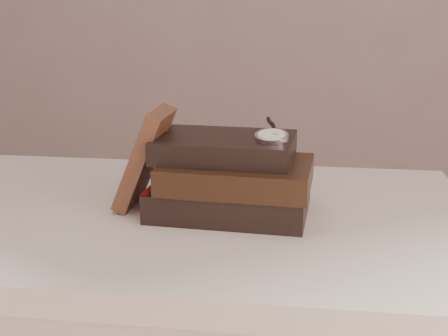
# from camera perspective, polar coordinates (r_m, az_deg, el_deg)

# --- Properties ---
(table) EXTENTS (1.00, 0.60, 0.75)m
(table) POSITION_cam_1_polar(r_m,az_deg,el_deg) (1.04, -5.13, -8.73)
(table) COLOR beige
(table) RESTS_ON ground
(book_stack) EXTENTS (0.27, 0.19, 0.13)m
(book_stack) POSITION_cam_1_polar(r_m,az_deg,el_deg) (0.97, 0.67, -0.96)
(book_stack) COLOR black
(book_stack) RESTS_ON table
(journal) EXTENTS (0.09, 0.11, 0.17)m
(journal) POSITION_cam_1_polar(r_m,az_deg,el_deg) (1.00, -7.56, 0.95)
(journal) COLOR #3B2016
(journal) RESTS_ON table
(pocket_watch) EXTENTS (0.06, 0.15, 0.02)m
(pocket_watch) POSITION_cam_1_polar(r_m,az_deg,el_deg) (0.93, 4.54, 3.10)
(pocket_watch) COLOR silver
(pocket_watch) RESTS_ON book_stack
(eyeglasses) EXTENTS (0.11, 0.13, 0.05)m
(eyeglasses) POSITION_cam_1_polar(r_m,az_deg,el_deg) (1.06, -3.23, 1.28)
(eyeglasses) COLOR silver
(eyeglasses) RESTS_ON book_stack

